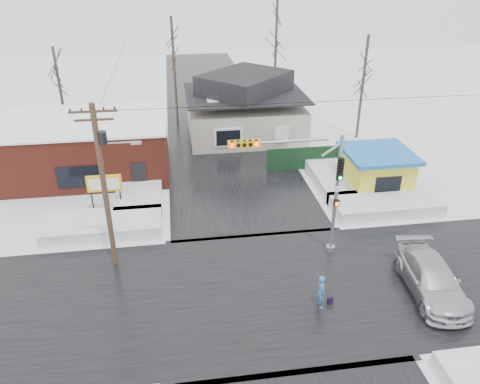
{
  "coord_description": "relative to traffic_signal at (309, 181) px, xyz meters",
  "views": [
    {
      "loc": [
        -4.28,
        -18.1,
        15.29
      ],
      "look_at": [
        -0.88,
        5.18,
        3.0
      ],
      "focal_mm": 35.0,
      "sensor_mm": 36.0,
      "label": 1
    }
  ],
  "objects": [
    {
      "name": "utility_pole",
      "position": [
        -10.36,
        0.53,
        0.57
      ],
      "size": [
        3.15,
        0.44,
        9.0
      ],
      "color": "#382619",
      "rests_on": "ground"
    },
    {
      "name": "pedestrian",
      "position": [
        -0.39,
        -4.42,
        -3.66
      ],
      "size": [
        0.43,
        0.65,
        1.76
      ],
      "primitive_type": "imported",
      "rotation": [
        0.0,
        0.0,
        1.59
      ],
      "color": "#38669F",
      "rests_on": "ground"
    },
    {
      "name": "fence",
      "position": [
        4.07,
        11.03,
        -3.64
      ],
      "size": [
        8.0,
        0.12,
        1.8
      ],
      "primitive_type": "cube",
      "color": "black",
      "rests_on": "ground"
    },
    {
      "name": "snowbank_nside_w",
      "position": [
        -9.43,
        9.03,
        -4.14
      ],
      "size": [
        3.0,
        8.0,
        0.8
      ],
      "primitive_type": "cube",
      "color": "white",
      "rests_on": "ground"
    },
    {
      "name": "snowbank_nw",
      "position": [
        -11.43,
        4.03,
        -4.14
      ],
      "size": [
        7.0,
        3.0,
        0.8
      ],
      "primitive_type": "cube",
      "color": "white",
      "rests_on": "ground"
    },
    {
      "name": "brick_building",
      "position": [
        -13.43,
        13.03,
        -2.46
      ],
      "size": [
        12.2,
        8.2,
        4.12
      ],
      "color": "maroon",
      "rests_on": "ground"
    },
    {
      "name": "car",
      "position": [
        5.31,
        -4.19,
        -3.72
      ],
      "size": [
        2.84,
        5.83,
        1.63
      ],
      "primitive_type": "imported",
      "rotation": [
        0.0,
        0.0,
        -0.1
      ],
      "color": "silver",
      "rests_on": "ground"
    },
    {
      "name": "shopping_bag",
      "position": [
        0.15,
        -4.3,
        -4.36
      ],
      "size": [
        0.3,
        0.19,
        0.35
      ],
      "primitive_type": "cube",
      "rotation": [
        0.0,
        0.0,
        0.26
      ],
      "color": "black",
      "rests_on": "ground"
    },
    {
      "name": "tree_far_left",
      "position": [
        -6.43,
        23.03,
        3.41
      ],
      "size": [
        3.0,
        3.0,
        10.0
      ],
      "color": "#332821",
      "rests_on": "ground"
    },
    {
      "name": "tree_far_west",
      "position": [
        -16.43,
        21.03,
        1.82
      ],
      "size": [
        3.0,
        3.0,
        8.0
      ],
      "color": "#332821",
      "rests_on": "ground"
    },
    {
      "name": "tree_far_mid",
      "position": [
        3.57,
        25.03,
        5.0
      ],
      "size": [
        3.0,
        3.0,
        12.0
      ],
      "color": "#332821",
      "rests_on": "ground"
    },
    {
      "name": "snowbank_ne",
      "position": [
        6.57,
        4.03,
        -4.14
      ],
      "size": [
        7.0,
        3.0,
        0.8
      ],
      "primitive_type": "cube",
      "color": "white",
      "rests_on": "ground"
    },
    {
      "name": "traffic_signal",
      "position": [
        0.0,
        0.0,
        0.0
      ],
      "size": [
        6.05,
        0.68,
        7.0
      ],
      "color": "gray",
      "rests_on": "ground"
    },
    {
      "name": "road_ns",
      "position": [
        -2.43,
        -2.97,
        -4.53
      ],
      "size": [
        10.0,
        120.0,
        0.02
      ],
      "primitive_type": "cube",
      "color": "black",
      "rests_on": "ground"
    },
    {
      "name": "kiosk",
      "position": [
        7.07,
        7.03,
        -3.08
      ],
      "size": [
        4.6,
        4.6,
        2.88
      ],
      "color": "yellow",
      "rests_on": "ground"
    },
    {
      "name": "house",
      "position": [
        -0.43,
        19.03,
        -1.92
      ],
      "size": [
        10.4,
        8.4,
        5.76
      ],
      "color": "#BAB4A8",
      "rests_on": "ground"
    },
    {
      "name": "road_ew",
      "position": [
        -2.43,
        -2.97,
        -4.53
      ],
      "size": [
        120.0,
        10.0,
        0.02
      ],
      "primitive_type": "cube",
      "color": "black",
      "rests_on": "ground"
    },
    {
      "name": "tree_far_right",
      "position": [
        9.57,
        17.03,
        2.62
      ],
      "size": [
        3.0,
        3.0,
        9.0
      ],
      "color": "#332821",
      "rests_on": "ground"
    },
    {
      "name": "ground",
      "position": [
        -2.43,
        -2.97,
        -4.54
      ],
      "size": [
        120.0,
        120.0,
        0.0
      ],
      "primitive_type": "plane",
      "color": "white",
      "rests_on": "ground"
    },
    {
      "name": "marquee_sign",
      "position": [
        -11.43,
        6.53,
        -2.62
      ],
      "size": [
        2.2,
        0.21,
        2.55
      ],
      "color": "black",
      "rests_on": "ground"
    },
    {
      "name": "snowbank_nside_e",
      "position": [
        4.57,
        9.03,
        -4.14
      ],
      "size": [
        3.0,
        8.0,
        0.8
      ],
      "primitive_type": "cube",
      "color": "white",
      "rests_on": "ground"
    }
  ]
}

